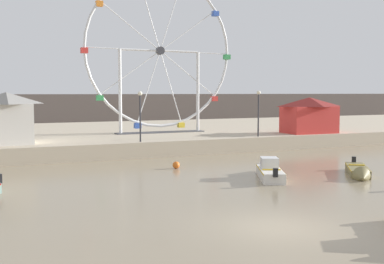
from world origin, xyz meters
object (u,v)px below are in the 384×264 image
at_px(ferris_wheel_white_frame, 160,53).
at_px(promenade_lamp_far, 258,106).
at_px(motorboat_white_red_stripe, 269,170).
at_px(motorboat_olive_wood, 359,172).
at_px(mooring_buoy_orange, 176,165).
at_px(promenade_lamp_near, 140,108).
at_px(carnival_booth_white_ticket, 7,117).
at_px(carnival_booth_red_striped, 309,114).

height_order(ferris_wheel_white_frame, promenade_lamp_far, ferris_wheel_white_frame).
bearing_deg(motorboat_white_red_stripe, motorboat_olive_wood, -87.20).
height_order(ferris_wheel_white_frame, mooring_buoy_orange, ferris_wheel_white_frame).
xyz_separation_m(motorboat_white_red_stripe, promenade_lamp_near, (-4.08, 10.48, 3.14)).
bearing_deg(mooring_buoy_orange, motorboat_olive_wood, -38.25).
bearing_deg(promenade_lamp_far, promenade_lamp_near, -179.16).
bearing_deg(motorboat_white_red_stripe, carnival_booth_white_ticket, 69.86).
height_order(carnival_booth_white_ticket, mooring_buoy_orange, carnival_booth_white_ticket).
distance_m(promenade_lamp_near, promenade_lamp_far, 9.93).
xyz_separation_m(promenade_lamp_far, mooring_buoy_orange, (-9.49, -5.99, -3.32)).
xyz_separation_m(motorboat_white_red_stripe, ferris_wheel_white_frame, (-0.13, 17.21, 7.69)).
xyz_separation_m(motorboat_olive_wood, carnival_booth_red_striped, (7.01, 13.63, 2.48)).
xyz_separation_m(ferris_wheel_white_frame, mooring_buoy_orange, (-3.52, -12.57, -7.83)).
xyz_separation_m(carnival_booth_white_ticket, mooring_buoy_orange, (9.24, -8.36, -2.73)).
bearing_deg(ferris_wheel_white_frame, carnival_booth_red_striped, -24.99).
height_order(motorboat_white_red_stripe, carnival_booth_white_ticket, carnival_booth_white_ticket).
bearing_deg(motorboat_white_red_stripe, carnival_booth_red_striped, -19.80).
relative_size(carnival_booth_white_ticket, carnival_booth_red_striped, 0.77).
bearing_deg(ferris_wheel_white_frame, motorboat_olive_wood, -75.94).
distance_m(ferris_wheel_white_frame, promenade_lamp_far, 9.97).
bearing_deg(mooring_buoy_orange, carnival_booth_red_striped, 24.79).
bearing_deg(promenade_lamp_near, carnival_booth_red_striped, 4.46).
xyz_separation_m(motorboat_olive_wood, promenade_lamp_near, (-8.74, 12.40, 3.26)).
bearing_deg(motorboat_white_red_stripe, ferris_wheel_white_frame, 25.53).
distance_m(motorboat_white_red_stripe, motorboat_olive_wood, 5.04).
relative_size(motorboat_white_red_stripe, carnival_booth_red_striped, 0.92).
distance_m(carnival_booth_red_striped, promenade_lamp_far, 5.98).
xyz_separation_m(carnival_booth_white_ticket, promenade_lamp_near, (8.81, -2.52, 0.55)).
distance_m(motorboat_olive_wood, promenade_lamp_far, 13.02).
relative_size(ferris_wheel_white_frame, carnival_booth_red_striped, 2.82).
bearing_deg(carnival_booth_red_striped, mooring_buoy_orange, -152.98).
xyz_separation_m(promenade_lamp_near, promenade_lamp_far, (9.92, 0.15, 0.03)).
relative_size(motorboat_olive_wood, promenade_lamp_near, 1.12).
height_order(promenade_lamp_near, promenade_lamp_far, promenade_lamp_far).
height_order(motorboat_white_red_stripe, ferris_wheel_white_frame, ferris_wheel_white_frame).
height_order(carnival_booth_white_ticket, promenade_lamp_far, promenade_lamp_far).
xyz_separation_m(ferris_wheel_white_frame, carnival_booth_red_striped, (11.80, -5.50, -5.32)).
relative_size(carnival_booth_white_ticket, mooring_buoy_orange, 8.65).
xyz_separation_m(promenade_lamp_near, mooring_buoy_orange, (0.43, -5.84, -3.29)).
bearing_deg(mooring_buoy_orange, carnival_booth_white_ticket, 137.86).
bearing_deg(motorboat_white_red_stripe, promenade_lamp_near, 46.37).
relative_size(carnival_booth_white_ticket, promenade_lamp_far, 1.03).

